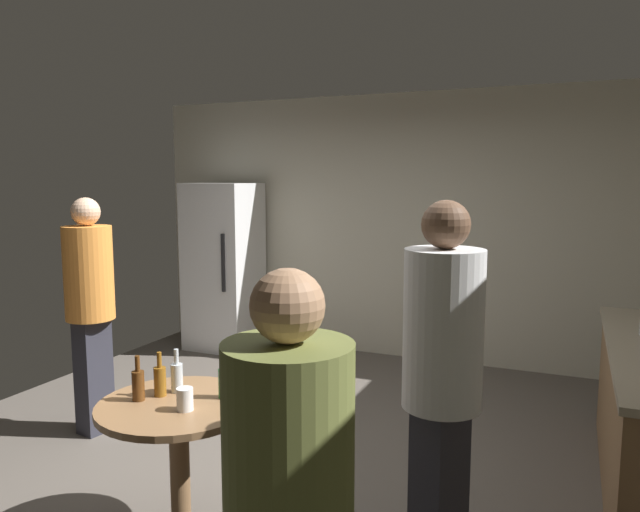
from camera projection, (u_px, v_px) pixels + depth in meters
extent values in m
cube|color=#5B544C|center=(273.00, 467.00, 3.93)|extent=(5.20, 5.20, 0.10)
cube|color=beige|center=(390.00, 227.00, 6.15)|extent=(5.32, 0.06, 2.70)
cube|color=white|center=(224.00, 266.00, 6.50)|extent=(0.70, 0.65, 1.80)
cube|color=#262628|center=(223.00, 263.00, 6.10)|extent=(0.03, 0.03, 0.60)
cylinder|color=olive|center=(180.00, 475.00, 3.02)|extent=(0.10, 0.10, 0.70)
cylinder|color=olive|center=(178.00, 406.00, 2.97)|extent=(0.80, 0.80, 0.03)
cylinder|color=#8C5919|center=(160.00, 382.00, 3.05)|extent=(0.06, 0.06, 0.15)
cylinder|color=#8C5919|center=(159.00, 360.00, 3.03)|extent=(0.02, 0.02, 0.08)
cylinder|color=#593314|center=(138.00, 386.00, 2.98)|extent=(0.06, 0.06, 0.15)
cylinder|color=#593314|center=(137.00, 364.00, 2.97)|extent=(0.02, 0.02, 0.08)
cylinder|color=#26662D|center=(224.00, 383.00, 3.02)|extent=(0.06, 0.06, 0.15)
cylinder|color=#26662D|center=(224.00, 361.00, 3.00)|extent=(0.02, 0.02, 0.08)
cylinder|color=silver|center=(177.00, 378.00, 3.10)|extent=(0.06, 0.06, 0.15)
cylinder|color=silver|center=(176.00, 357.00, 3.09)|extent=(0.02, 0.02, 0.08)
cylinder|color=white|center=(185.00, 399.00, 2.86)|extent=(0.08, 0.08, 0.11)
cube|color=#2D2D38|center=(94.00, 376.00, 4.32)|extent=(0.21, 0.25, 0.84)
cylinder|color=orange|center=(89.00, 273.00, 4.23)|extent=(0.39, 0.39, 0.67)
sphere|color=#D8AD8C|center=(86.00, 212.00, 4.17)|extent=(0.20, 0.20, 0.20)
cylinder|color=olive|center=(289.00, 463.00, 1.52)|extent=(0.48, 0.48, 0.63)
sphere|color=tan|center=(287.00, 306.00, 1.47)|extent=(0.19, 0.19, 0.19)
cube|color=#2D2D38|center=(438.00, 500.00, 2.62)|extent=(0.25, 0.27, 0.86)
cylinder|color=white|center=(443.00, 329.00, 2.52)|extent=(0.45, 0.45, 0.68)
sphere|color=brown|center=(446.00, 225.00, 2.47)|extent=(0.21, 0.21, 0.21)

